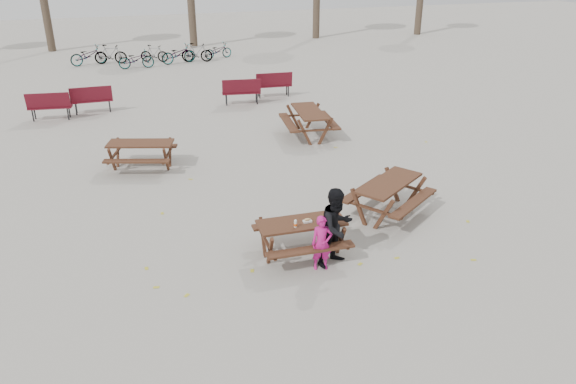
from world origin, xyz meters
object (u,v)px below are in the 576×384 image
object	(u,v)px
soda_bottle	(295,224)
adult	(337,227)
main_picnic_table	(302,230)
picnic_table_north	(142,155)
picnic_table_far	(309,123)
food_tray	(307,221)
picnic_table_east	(388,198)
child	(322,243)

from	to	relation	value
soda_bottle	adult	xyz separation A→B (m)	(0.76, -0.31, -0.02)
main_picnic_table	picnic_table_north	size ratio (longest dim) A/B	0.99
adult	main_picnic_table	bearing A→B (deg)	114.77
picnic_table_north	picnic_table_far	distance (m)	5.62
picnic_table_far	soda_bottle	bearing A→B (deg)	164.48
food_tray	picnic_table_far	size ratio (longest dim) A/B	0.09
food_tray	picnic_table_north	world-z (taller)	food_tray
adult	picnic_table_east	xyz separation A→B (m)	(1.97, 1.71, -0.40)
picnic_table_east	picnic_table_far	world-z (taller)	picnic_table_far
soda_bottle	adult	distance (m)	0.82
main_picnic_table	adult	xyz separation A→B (m)	(0.57, -0.50, 0.24)
picnic_table_north	picnic_table_far	world-z (taller)	picnic_table_far
main_picnic_table	picnic_table_east	world-z (taller)	picnic_table_east
child	picnic_table_north	xyz separation A→B (m)	(-3.16, 6.44, -0.19)
main_picnic_table	food_tray	size ratio (longest dim) A/B	10.00
adult	picnic_table_far	size ratio (longest dim) A/B	0.81
main_picnic_table	child	distance (m)	0.66
adult	picnic_table_east	world-z (taller)	adult
picnic_table_far	picnic_table_east	bearing A→B (deg)	-175.10
child	picnic_table_north	size ratio (longest dim) A/B	0.63
picnic_table_east	picnic_table_far	size ratio (longest dim) A/B	0.96
child	main_picnic_table	bearing A→B (deg)	119.93
child	adult	distance (m)	0.44
main_picnic_table	food_tray	distance (m)	0.24
main_picnic_table	food_tray	bearing A→B (deg)	-25.65
main_picnic_table	picnic_table_far	world-z (taller)	picnic_table_far
soda_bottle	picnic_table_far	size ratio (longest dim) A/B	0.08
picnic_table_far	child	bearing A→B (deg)	168.25
child	adult	size ratio (longest dim) A/B	0.70
picnic_table_east	food_tray	bearing A→B (deg)	171.19
child	picnic_table_far	size ratio (longest dim) A/B	0.56
adult	picnic_table_north	bearing A→B (deg)	95.12
main_picnic_table	child	bearing A→B (deg)	-69.98
main_picnic_table	food_tray	xyz separation A→B (m)	(0.11, -0.05, 0.21)
picnic_table_far	main_picnic_table	bearing A→B (deg)	165.33
main_picnic_table	soda_bottle	distance (m)	0.38
picnic_table_east	main_picnic_table	bearing A→B (deg)	169.26
picnic_table_east	picnic_table_north	bearing A→B (deg)	103.65
main_picnic_table	picnic_table_far	distance (m)	7.61
food_tray	picnic_table_far	distance (m)	7.63
food_tray	picnic_table_far	xyz separation A→B (m)	(2.40, 7.23, -0.35)
main_picnic_table	picnic_table_north	xyz separation A→B (m)	(-2.94, 5.83, -0.20)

